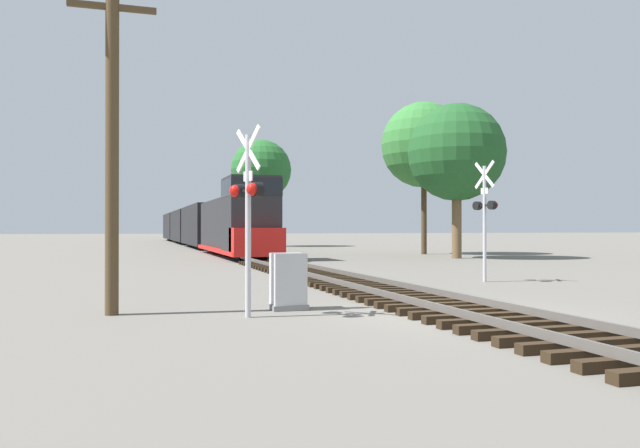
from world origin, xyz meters
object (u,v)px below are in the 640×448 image
at_px(tree_far_right, 457,153).
at_px(tree_deep_background, 261,170).
at_px(crossing_signal_near, 247,202).
at_px(tree_mid_background, 424,145).
at_px(relay_cabinet, 288,282).
at_px(utility_pole, 112,140).
at_px(freight_train, 195,226).
at_px(crossing_signal_far, 485,211).

xyz_separation_m(tree_far_right, tree_deep_background, (-6.30, 27.52, 1.22)).
bearing_deg(crossing_signal_near, tree_far_right, 121.44).
distance_m(tree_far_right, tree_mid_background, 6.16).
height_order(relay_cabinet, utility_pole, utility_pole).
bearing_deg(tree_deep_background, relay_cabinet, -101.08).
bearing_deg(tree_far_right, freight_train, 111.14).
distance_m(crossing_signal_far, tree_far_right, 17.17).
xyz_separation_m(crossing_signal_far, tree_far_right, (7.41, 14.96, 3.99)).
xyz_separation_m(relay_cabinet, tree_far_right, (15.60, 19.97, 5.77)).
relative_size(freight_train, tree_mid_background, 6.39).
bearing_deg(tree_deep_background, crossing_signal_near, -102.13).
height_order(crossing_signal_near, relay_cabinet, crossing_signal_near).
relative_size(freight_train, tree_far_right, 7.27).
bearing_deg(relay_cabinet, crossing_signal_near, -138.84).
height_order(crossing_signal_near, crossing_signal_far, crossing_signal_far).
relative_size(crossing_signal_far, relay_cabinet, 3.25).
bearing_deg(tree_far_right, utility_pole, -134.46).
relative_size(crossing_signal_near, tree_mid_background, 0.37).
xyz_separation_m(relay_cabinet, tree_mid_background, (16.42, 25.94, 7.03)).
bearing_deg(utility_pole, crossing_signal_far, 21.76).
xyz_separation_m(crossing_signal_far, utility_pole, (-11.96, -4.77, 1.27)).
bearing_deg(utility_pole, tree_deep_background, 74.55).
height_order(crossing_signal_far, relay_cabinet, crossing_signal_far).
bearing_deg(tree_mid_background, utility_pole, -128.14).
bearing_deg(tree_far_right, relay_cabinet, -128.00).
bearing_deg(utility_pole, freight_train, 82.31).
bearing_deg(utility_pole, relay_cabinet, -3.57).
distance_m(relay_cabinet, tree_far_right, 25.99).
xyz_separation_m(utility_pole, tree_deep_background, (13.06, 47.26, 3.94)).
height_order(tree_far_right, tree_deep_background, tree_deep_background).
height_order(freight_train, tree_far_right, tree_far_right).
bearing_deg(tree_mid_background, crossing_signal_far, -111.46).
height_order(freight_train, utility_pole, utility_pole).
distance_m(freight_train, crossing_signal_far, 47.23).
xyz_separation_m(crossing_signal_far, relay_cabinet, (-8.19, -5.01, -1.79)).
xyz_separation_m(utility_pole, tree_far_right, (19.37, 19.73, 2.72)).
relative_size(utility_pole, tree_deep_background, 0.67).
height_order(freight_train, tree_deep_background, tree_deep_background).
distance_m(freight_train, relay_cabinet, 52.09).
bearing_deg(crossing_signal_far, relay_cabinet, 109.86).
relative_size(tree_far_right, tree_deep_background, 0.88).
bearing_deg(tree_mid_background, tree_deep_background, 108.28).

